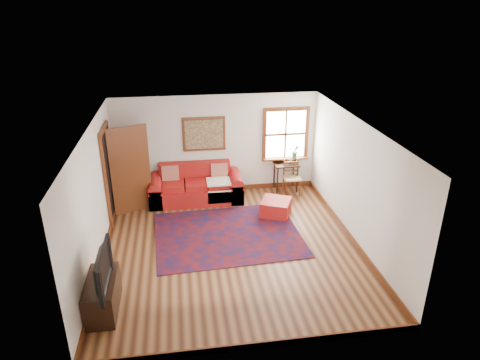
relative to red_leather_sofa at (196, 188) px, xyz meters
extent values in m
plane|color=#432212|center=(0.56, -2.31, -0.29)|extent=(5.50, 5.50, 0.00)
cube|color=silver|center=(0.56, 0.44, 0.96)|extent=(5.00, 0.04, 2.50)
cube|color=silver|center=(0.56, -5.06, 0.96)|extent=(5.00, 0.04, 2.50)
cube|color=silver|center=(-1.94, -2.31, 0.96)|extent=(0.04, 5.50, 2.50)
cube|color=silver|center=(3.06, -2.31, 0.96)|extent=(0.04, 5.50, 2.50)
cube|color=white|center=(0.56, -2.31, 2.21)|extent=(5.00, 5.50, 0.04)
cube|color=#602D14|center=(0.56, 0.42, -0.23)|extent=(5.00, 0.03, 0.12)
cube|color=#602D14|center=(-1.92, -2.31, -0.23)|extent=(0.03, 5.50, 0.12)
cube|color=#602D14|center=(3.05, -2.31, -0.23)|extent=(0.03, 5.50, 0.12)
cube|color=white|center=(2.31, 0.42, 1.16)|extent=(1.00, 0.02, 1.20)
cube|color=#602D14|center=(2.31, 0.41, 1.80)|extent=(1.18, 0.06, 0.09)
cube|color=#602D14|center=(2.31, 0.41, 0.51)|extent=(1.18, 0.06, 0.09)
cube|color=#602D14|center=(1.77, 0.41, 1.16)|extent=(0.09, 0.06, 1.20)
cube|color=#602D14|center=(2.86, 0.41, 1.16)|extent=(0.09, 0.06, 1.20)
cube|color=#602D14|center=(2.31, 0.41, 1.16)|extent=(1.00, 0.04, 0.05)
cube|color=#602D14|center=(2.31, 0.34, 0.54)|extent=(1.15, 0.20, 0.04)
imported|color=#246728|center=(2.56, 0.32, 0.72)|extent=(0.18, 0.15, 0.33)
cube|color=black|center=(-1.93, -0.71, 0.73)|extent=(0.02, 0.90, 2.05)
cube|color=#602D14|center=(-1.90, -1.21, 0.73)|extent=(0.06, 0.09, 2.05)
cube|color=#602D14|center=(-1.90, -0.22, 0.73)|extent=(0.06, 0.09, 2.05)
cube|color=#602D14|center=(-1.90, -0.71, 1.80)|extent=(0.06, 1.08, 0.09)
cube|color=#602D14|center=(-1.47, -0.42, 0.73)|extent=(0.86, 0.35, 2.05)
cube|color=silver|center=(-1.47, -0.42, 0.84)|extent=(0.56, 0.22, 1.33)
cube|color=#602D14|center=(0.26, 0.41, 1.26)|extent=(1.05, 0.04, 0.85)
cube|color=tan|center=(0.26, 0.38, 1.26)|extent=(0.92, 0.03, 0.72)
cube|color=#590D0C|center=(0.56, -1.83, -0.28)|extent=(3.13, 2.55, 0.02)
cube|color=#A51715|center=(0.00, -0.06, -0.10)|extent=(2.25, 0.93, 0.39)
cube|color=#A51715|center=(0.00, 0.28, 0.34)|extent=(1.75, 0.25, 0.49)
cube|color=#A51715|center=(-0.97, -0.06, -0.05)|extent=(0.31, 0.93, 0.49)
cube|color=#A51715|center=(0.96, -0.06, -0.05)|extent=(0.31, 0.93, 0.49)
cube|color=orange|center=(-0.60, 0.12, 0.37)|extent=(0.41, 0.20, 0.43)
cube|color=orange|center=(0.59, 0.12, 0.37)|extent=(0.41, 0.20, 0.43)
cube|color=silver|center=(0.54, -0.23, 0.25)|extent=(0.57, 0.51, 0.04)
cube|color=#A51715|center=(1.76, -1.08, -0.11)|extent=(0.84, 0.84, 0.36)
cube|color=black|center=(2.31, 0.22, 0.42)|extent=(0.61, 0.46, 0.04)
cylinder|color=black|center=(2.06, 0.03, 0.06)|extent=(0.04, 0.04, 0.70)
cylinder|color=black|center=(2.57, 0.03, 0.06)|extent=(0.04, 0.04, 0.70)
cylinder|color=black|center=(2.06, 0.41, 0.06)|extent=(0.04, 0.04, 0.70)
cylinder|color=black|center=(2.57, 0.41, 0.06)|extent=(0.04, 0.04, 0.70)
cube|color=tan|center=(2.41, -0.06, 0.15)|extent=(0.43, 0.41, 0.04)
cylinder|color=#602D14|center=(2.22, -0.22, -0.08)|extent=(0.04, 0.04, 0.42)
cylinder|color=#602D14|center=(2.58, -0.24, -0.08)|extent=(0.04, 0.04, 0.42)
cylinder|color=#602D14|center=(2.23, 0.11, 0.15)|extent=(0.04, 0.04, 0.89)
cylinder|color=#602D14|center=(2.59, 0.10, 0.15)|extent=(0.04, 0.04, 0.89)
cube|color=#602D14|center=(2.41, 0.10, 0.40)|extent=(0.36, 0.04, 0.27)
cube|color=black|center=(-1.69, -3.86, -0.01)|extent=(0.46, 1.02, 0.56)
imported|color=black|center=(-1.67, -4.01, 0.58)|extent=(0.14, 1.08, 0.62)
cylinder|color=silver|center=(-1.64, -3.49, 0.36)|extent=(0.12, 0.12, 0.18)
cylinder|color=#FFA53F|center=(-1.64, -3.49, 0.33)|extent=(0.07, 0.07, 0.12)
camera|label=1|loc=(-0.35, -9.62, 4.35)|focal=32.00mm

